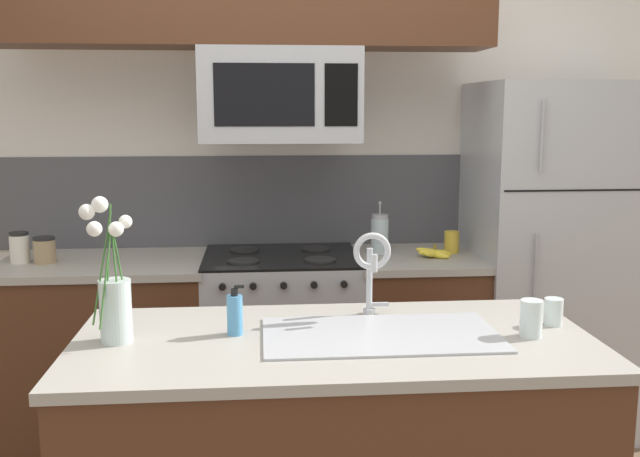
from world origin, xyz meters
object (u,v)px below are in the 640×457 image
at_px(french_press, 380,234).
at_px(refrigerator, 556,257).
at_px(spare_glass, 553,312).
at_px(drinking_glass, 531,319).
at_px(flower_vase, 114,299).
at_px(stove_range, 282,345).
at_px(coffee_tin, 452,242).
at_px(microwave, 280,96).
at_px(dish_soap_bottle, 235,314).
at_px(banana_bunch, 435,253).
at_px(storage_jar_tall, 20,247).
at_px(storage_jar_medium, 45,250).
at_px(sink_faucet, 372,262).

bearing_deg(french_press, refrigerator, -2.51).
height_order(french_press, spare_glass, french_press).
xyz_separation_m(drinking_glass, flower_vase, (-1.32, 0.06, 0.08)).
relative_size(stove_range, coffee_tin, 8.45).
bearing_deg(flower_vase, coffee_tin, 42.13).
height_order(coffee_tin, spare_glass, coffee_tin).
height_order(coffee_tin, drinking_glass, drinking_glass).
bearing_deg(stove_range, microwave, -89.84).
bearing_deg(spare_glass, flower_vase, -177.65).
bearing_deg(microwave, dish_soap_bottle, -99.11).
relative_size(banana_bunch, coffee_tin, 1.72).
distance_m(dish_soap_bottle, drinking_glass, 0.96).
xyz_separation_m(microwave, storage_jar_tall, (-1.24, 0.01, -0.71)).
bearing_deg(stove_range, dish_soap_bottle, -98.95).
bearing_deg(storage_jar_medium, spare_glass, -29.98).
bearing_deg(refrigerator, drinking_glass, -116.25).
relative_size(storage_jar_tall, dish_soap_bottle, 0.90).
distance_m(stove_range, microwave, 1.23).
distance_m(microwave, coffee_tin, 1.14).
bearing_deg(sink_faucet, stove_range, 105.16).
xyz_separation_m(spare_glass, flower_vase, (-1.45, -0.06, 0.09)).
height_order(storage_jar_medium, spare_glass, storage_jar_medium).
xyz_separation_m(stove_range, microwave, (0.00, -0.02, 1.23)).
height_order(coffee_tin, sink_faucet, sink_faucet).
distance_m(storage_jar_medium, spare_glass, 2.32).
bearing_deg(microwave, spare_glass, -52.71).
xyz_separation_m(microwave, drinking_glass, (0.76, -1.28, -0.72)).
xyz_separation_m(stove_range, flower_vase, (-0.56, -1.24, 0.59)).
distance_m(microwave, banana_bunch, 1.07).
bearing_deg(dish_soap_bottle, french_press, 61.29).
xyz_separation_m(coffee_tin, drinking_glass, (-0.11, -1.35, 0.01)).
bearing_deg(refrigerator, dish_soap_bottle, -142.80).
xyz_separation_m(french_press, coffee_tin, (0.37, -0.01, -0.04)).
bearing_deg(storage_jar_medium, sink_faucet, -35.91).
xyz_separation_m(refrigerator, drinking_glass, (-0.65, -1.32, 0.09)).
height_order(microwave, banana_bunch, microwave).
bearing_deg(french_press, storage_jar_medium, -177.02).
relative_size(coffee_tin, drinking_glass, 0.90).
height_order(storage_jar_medium, flower_vase, flower_vase).
bearing_deg(flower_vase, banana_bunch, 41.94).
bearing_deg(storage_jar_medium, storage_jar_tall, 172.96).
relative_size(stove_range, microwave, 1.25).
relative_size(french_press, dish_soap_bottle, 1.62).
bearing_deg(storage_jar_tall, spare_glass, -28.88).
bearing_deg(coffee_tin, spare_glass, -89.26).
height_order(refrigerator, french_press, refrigerator).
relative_size(french_press, spare_glass, 2.89).
height_order(refrigerator, coffee_tin, refrigerator).
relative_size(french_press, flower_vase, 0.58).
bearing_deg(coffee_tin, storage_jar_medium, -177.86).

